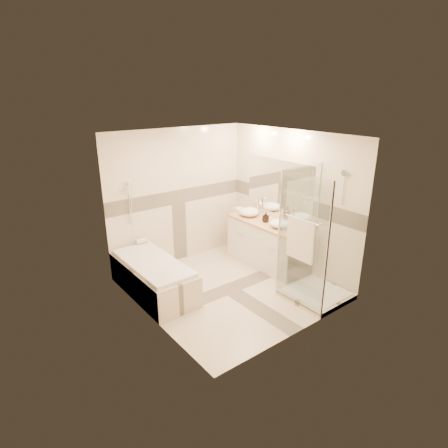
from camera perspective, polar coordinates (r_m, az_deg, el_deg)
room at (r=5.82m, az=1.08°, el=1.21°), size 2.82×3.02×2.52m
bathtub at (r=6.15m, az=-10.72°, el=-7.71°), size 0.75×1.70×0.56m
vanity at (r=6.98m, az=6.42°, el=-2.96°), size 0.58×1.62×0.85m
shower_enclosure at (r=5.98m, az=12.90°, el=-6.60°), size 0.96×0.93×2.04m
vessel_sink_near at (r=7.12m, az=3.85°, el=1.87°), size 0.39×0.39×0.16m
vessel_sink_far at (r=6.57m, az=8.50°, el=0.09°), size 0.36×0.36×0.14m
faucet_near at (r=7.23m, az=5.15°, el=2.88°), size 0.12×0.03×0.29m
faucet_far at (r=6.69m, az=9.83°, el=1.20°), size 0.11×0.03×0.28m
amenity_bottle_a at (r=6.80m, az=6.39°, el=1.05°), size 0.10×0.10×0.19m
amenity_bottle_b at (r=6.81m, az=6.32°, el=0.97°), size 0.16×0.16×0.16m
folded_towels at (r=7.30m, az=2.58°, el=2.06°), size 0.16×0.26×0.08m
rolled_towel at (r=6.74m, az=-12.43°, el=-2.55°), size 0.20×0.09×0.09m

